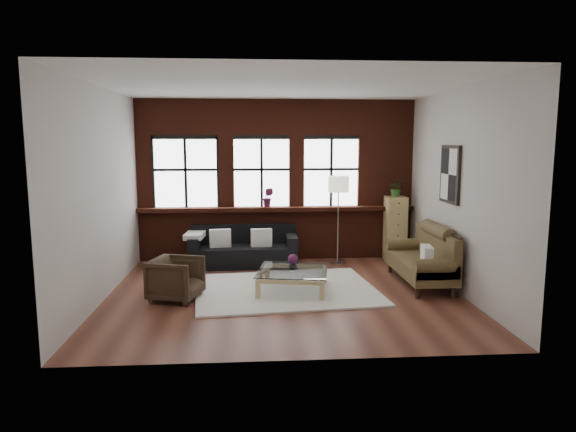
{
  "coord_description": "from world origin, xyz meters",
  "views": [
    {
      "loc": [
        -0.49,
        -7.82,
        2.39
      ],
      "look_at": [
        0.1,
        0.6,
        1.15
      ],
      "focal_mm": 32.0,
      "sensor_mm": 36.0,
      "label": 1
    }
  ],
  "objects": [
    {
      "name": "sill_plant",
      "position": [
        -0.18,
        2.32,
        1.28
      ],
      "size": [
        0.26,
        0.23,
        0.39
      ],
      "primitive_type": "imported",
      "rotation": [
        0.0,
        0.0,
        -0.29
      ],
      "color": "#5A1E47",
      "rests_on": "sill_ledge"
    },
    {
      "name": "floor",
      "position": [
        0.0,
        0.0,
        0.0
      ],
      "size": [
        5.5,
        5.5,
        0.0
      ],
      "primitive_type": "plane",
      "color": "#5A2D21",
      "rests_on": "ground"
    },
    {
      "name": "wall_right",
      "position": [
        2.75,
        0.0,
        1.6
      ],
      "size": [
        0.0,
        5.0,
        5.0
      ],
      "primitive_type": "plane",
      "rotation": [
        1.57,
        0.0,
        -1.57
      ],
      "color": "beige",
      "rests_on": "ground"
    },
    {
      "name": "coffee_table",
      "position": [
        0.14,
        0.1,
        0.17
      ],
      "size": [
        1.27,
        1.27,
        0.37
      ],
      "primitive_type": null,
      "rotation": [
        0.0,
        0.0,
        -0.18
      ],
      "color": "tan",
      "rests_on": "shag_rug"
    },
    {
      "name": "pillow_a",
      "position": [
        -1.11,
        1.8,
        0.56
      ],
      "size": [
        0.42,
        0.2,
        0.34
      ],
      "primitive_type": "cube",
      "rotation": [
        0.0,
        0.0,
        0.15
      ],
      "color": "white",
      "rests_on": "dark_sofa"
    },
    {
      "name": "vintage_settee",
      "position": [
        2.3,
        0.39,
        0.49
      ],
      "size": [
        0.82,
        1.84,
        0.98
      ],
      "primitive_type": null,
      "color": "brown",
      "rests_on": "floor"
    },
    {
      "name": "pillow_b",
      "position": [
        -0.33,
        1.8,
        0.56
      ],
      "size": [
        0.41,
        0.17,
        0.34
      ],
      "primitive_type": "cube",
      "rotation": [
        0.0,
        0.0,
        0.07
      ],
      "color": "white",
      "rests_on": "dark_sofa"
    },
    {
      "name": "drawer_chest",
      "position": [
        2.37,
        2.16,
        0.64
      ],
      "size": [
        0.4,
        0.4,
        1.29
      ],
      "primitive_type": "cube",
      "color": "tan",
      "rests_on": "floor"
    },
    {
      "name": "vase",
      "position": [
        0.14,
        0.1,
        0.43
      ],
      "size": [
        0.14,
        0.14,
        0.14
      ],
      "primitive_type": "imported",
      "rotation": [
        0.0,
        0.0,
        -0.07
      ],
      "color": "#B2B2B2",
      "rests_on": "coffee_table"
    },
    {
      "name": "potted_plant_top",
      "position": [
        2.37,
        2.16,
        1.46
      ],
      "size": [
        0.36,
        0.32,
        0.35
      ],
      "primitive_type": "imported",
      "rotation": [
        0.0,
        0.0,
        -0.17
      ],
      "color": "#2D5923",
      "rests_on": "drawer_chest"
    },
    {
      "name": "ceiling",
      "position": [
        0.0,
        0.0,
        3.2
      ],
      "size": [
        5.5,
        5.5,
        0.0
      ],
      "primitive_type": "plane",
      "rotation": [
        3.14,
        0.0,
        0.0
      ],
      "color": "white",
      "rests_on": "ground"
    },
    {
      "name": "armchair",
      "position": [
        -1.65,
        -0.2,
        0.32
      ],
      "size": [
        0.88,
        0.86,
        0.65
      ],
      "primitive_type": "imported",
      "rotation": [
        0.0,
        0.0,
        1.29
      ],
      "color": "#2F2317",
      "rests_on": "floor"
    },
    {
      "name": "wall_back",
      "position": [
        0.0,
        2.5,
        1.6
      ],
      "size": [
        5.5,
        0.0,
        5.5
      ],
      "primitive_type": "plane",
      "rotation": [
        1.57,
        0.0,
        0.0
      ],
      "color": "beige",
      "rests_on": "ground"
    },
    {
      "name": "window_mid",
      "position": [
        -0.3,
        2.45,
        1.75
      ],
      "size": [
        1.38,
        0.1,
        1.5
      ],
      "primitive_type": null,
      "color": "black",
      "rests_on": "brick_backwall"
    },
    {
      "name": "brick_backwall",
      "position": [
        0.0,
        2.44,
        1.6
      ],
      "size": [
        5.5,
        0.12,
        3.2
      ],
      "primitive_type": null,
      "color": "#521F13",
      "rests_on": "floor"
    },
    {
      "name": "shag_rug",
      "position": [
        0.03,
        0.17,
        0.02
      ],
      "size": [
        3.07,
        2.52,
        0.03
      ],
      "primitive_type": "cube",
      "rotation": [
        0.0,
        0.0,
        0.1
      ],
      "color": "silver",
      "rests_on": "floor"
    },
    {
      "name": "sill_ledge",
      "position": [
        0.0,
        2.35,
        1.04
      ],
      "size": [
        5.5,
        0.3,
        0.08
      ],
      "primitive_type": "cube",
      "color": "#521F13",
      "rests_on": "brick_backwall"
    },
    {
      "name": "dark_sofa",
      "position": [
        -0.67,
        1.9,
        0.37
      ],
      "size": [
        2.05,
        0.83,
        0.74
      ],
      "primitive_type": null,
      "color": "black",
      "rests_on": "floor"
    },
    {
      "name": "flowers",
      "position": [
        0.14,
        0.1,
        0.53
      ],
      "size": [
        0.16,
        0.16,
        0.16
      ],
      "primitive_type": "sphere",
      "color": "#5A1E47",
      "rests_on": "vase"
    },
    {
      "name": "floor_lamp",
      "position": [
        1.17,
        1.93,
        0.93
      ],
      "size": [
        0.4,
        0.4,
        1.87
      ],
      "primitive_type": null,
      "color": "#A5A5A8",
      "rests_on": "floor"
    },
    {
      "name": "wall_left",
      "position": [
        -2.75,
        0.0,
        1.6
      ],
      "size": [
        0.0,
        5.0,
        5.0
      ],
      "primitive_type": "plane",
      "rotation": [
        1.57,
        0.0,
        1.57
      ],
      "color": "beige",
      "rests_on": "ground"
    },
    {
      "name": "window_right",
      "position": [
        1.1,
        2.45,
        1.75
      ],
      "size": [
        1.38,
        0.1,
        1.5
      ],
      "primitive_type": null,
      "color": "black",
      "rests_on": "brick_backwall"
    },
    {
      "name": "window_left",
      "position": [
        -1.8,
        2.45,
        1.75
      ],
      "size": [
        1.38,
        0.1,
        1.5
      ],
      "primitive_type": null,
      "color": "black",
      "rests_on": "brick_backwall"
    },
    {
      "name": "wall_front",
      "position": [
        0.0,
        -2.5,
        1.6
      ],
      "size": [
        5.5,
        0.0,
        5.5
      ],
      "primitive_type": "plane",
      "rotation": [
        -1.57,
        0.0,
        0.0
      ],
      "color": "beige",
      "rests_on": "ground"
    },
    {
      "name": "pillow_settee",
      "position": [
        2.22,
        -0.17,
        0.6
      ],
      "size": [
        0.2,
        0.4,
        0.34
      ],
      "primitive_type": "cube",
      "rotation": [
        0.0,
        0.0,
        -0.15
      ],
      "color": "white",
      "rests_on": "vintage_settee"
    },
    {
      "name": "wall_poster",
      "position": [
        2.72,
        0.3,
        1.85
      ],
      "size": [
        0.05,
        0.74,
        0.94
      ],
      "primitive_type": null,
      "color": "black",
      "rests_on": "wall_right"
    }
  ]
}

